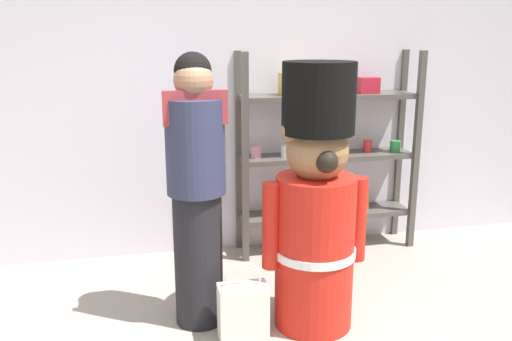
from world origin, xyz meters
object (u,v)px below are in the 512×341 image
(shopping_bag, at_px, (243,311))
(merchandise_shelf, at_px, (327,150))
(teddy_bear_guard, at_px, (316,208))
(person_shopper, at_px, (196,188))

(shopping_bag, bearing_deg, merchandise_shelf, 53.00)
(teddy_bear_guard, bearing_deg, person_shopper, 164.95)
(merchandise_shelf, distance_m, person_shopper, 1.56)
(merchandise_shelf, bearing_deg, teddy_bear_guard, -112.63)
(merchandise_shelf, xyz_separation_m, teddy_bear_guard, (-0.50, -1.20, -0.08))
(teddy_bear_guard, relative_size, person_shopper, 0.97)
(shopping_bag, bearing_deg, teddy_bear_guard, 10.40)
(person_shopper, distance_m, shopping_bag, 0.79)
(merchandise_shelf, relative_size, teddy_bear_guard, 1.01)
(teddy_bear_guard, height_order, person_shopper, person_shopper)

